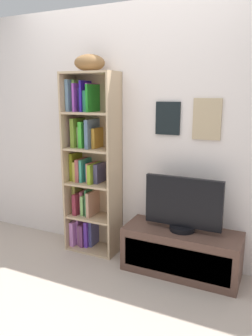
{
  "coord_description": "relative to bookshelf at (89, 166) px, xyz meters",
  "views": [
    {
      "loc": [
        1.28,
        -1.73,
        1.56
      ],
      "look_at": [
        0.06,
        0.85,
        0.92
      ],
      "focal_mm": 35.3,
      "sensor_mm": 36.0,
      "label": 1
    }
  ],
  "objects": [
    {
      "name": "ground",
      "position": [
        0.42,
        -0.99,
        -0.88
      ],
      "size": [
        5.2,
        5.2,
        0.04
      ],
      "primitive_type": "cube",
      "color": "#AE9D8F"
    },
    {
      "name": "back_wall",
      "position": [
        0.42,
        0.14,
        0.31
      ],
      "size": [
        4.8,
        0.08,
        2.35
      ],
      "color": "silver",
      "rests_on": "ground"
    },
    {
      "name": "bookshelf",
      "position": [
        0.0,
        0.0,
        0.0
      ],
      "size": [
        0.52,
        0.29,
        1.76
      ],
      "color": "tan",
      "rests_on": "ground"
    },
    {
      "name": "football",
      "position": [
        0.06,
        -0.03,
        0.97
      ],
      "size": [
        0.32,
        0.27,
        0.15
      ],
      "primitive_type": "ellipsoid",
      "rotation": [
        0.0,
        0.0,
        0.51
      ],
      "color": "brown",
      "rests_on": "bookshelf"
    },
    {
      "name": "tv_stand",
      "position": [
        0.99,
        -0.09,
        -0.66
      ],
      "size": [
        1.01,
        0.4,
        0.4
      ],
      "color": "brown",
      "rests_on": "ground"
    },
    {
      "name": "television",
      "position": [
        0.99,
        -0.09,
        -0.23
      ],
      "size": [
        0.67,
        0.22,
        0.47
      ],
      "color": "black",
      "rests_on": "tv_stand"
    }
  ]
}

